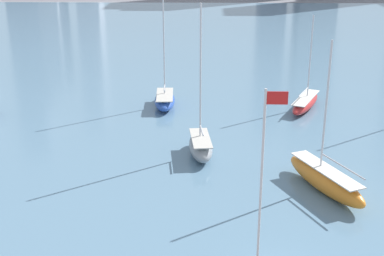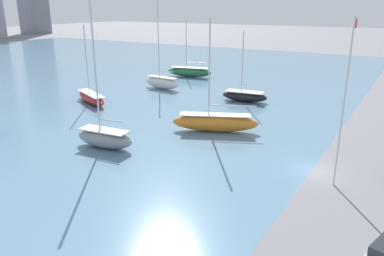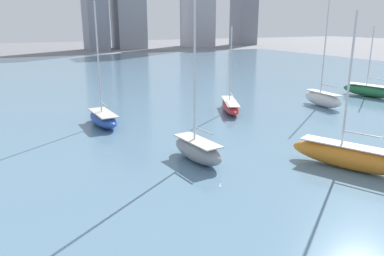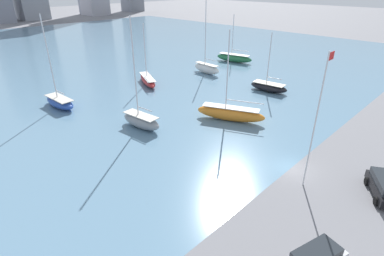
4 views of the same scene
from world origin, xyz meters
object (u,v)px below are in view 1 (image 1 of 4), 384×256
object	(u,v)px
sailboat_blue	(165,100)
sailboat_red	(305,102)
sailboat_orange	(325,179)
sailboat_gray	(201,146)
flag_pole	(261,197)

from	to	relation	value
sailboat_blue	sailboat_red	size ratio (longest dim) A/B	1.24
sailboat_orange	sailboat_blue	world-z (taller)	sailboat_blue
sailboat_blue	sailboat_orange	bearing A→B (deg)	-59.20
sailboat_blue	sailboat_gray	size ratio (longest dim) A/B	0.96
flag_pole	sailboat_gray	world-z (taller)	sailboat_gray
flag_pole	sailboat_red	bearing A→B (deg)	75.84
sailboat_blue	sailboat_red	distance (m)	17.68
flag_pole	sailboat_red	xyz separation A→B (m)	(9.49, 37.62, -6.37)
sailboat_blue	flag_pole	bearing A→B (deg)	-80.69
sailboat_orange	sailboat_gray	xyz separation A→B (m)	(-10.67, 7.40, -0.02)
sailboat_orange	sailboat_blue	size ratio (longest dim) A/B	0.90
sailboat_red	sailboat_orange	bearing A→B (deg)	-71.32
sailboat_gray	flag_pole	bearing A→B (deg)	-87.38
flag_pole	sailboat_blue	xyz separation A→B (m)	(-8.18, 38.05, -6.27)
flag_pole	sailboat_orange	world-z (taller)	flag_pole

